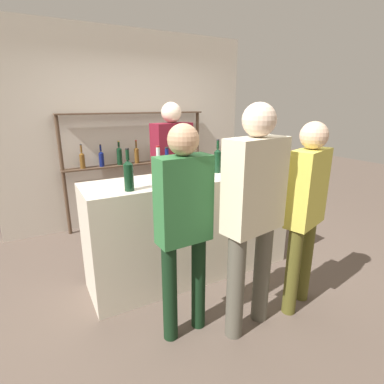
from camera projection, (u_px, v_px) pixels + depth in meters
The scene contains 14 objects.
ground_plane at pixel (192, 271), 3.33m from camera, with size 16.00×16.00×0.00m, color brown.
bar_counter at pixel (192, 226), 3.17m from camera, with size 2.16×0.61×1.09m, color beige.
back_wall at pixel (132, 130), 4.52m from camera, with size 3.76×0.12×2.80m, color beige.
back_shelf at pixel (137, 151), 4.46m from camera, with size 2.14×0.18×1.67m.
counter_bottle_0 at pixel (129, 174), 2.49m from camera, with size 0.08×0.08×0.36m.
counter_bottle_1 at pixel (167, 170), 2.75m from camera, with size 0.09×0.09×0.33m.
counter_bottle_2 at pixel (218, 160), 3.15m from camera, with size 0.07×0.07×0.35m.
counter_bottle_3 at pixel (159, 170), 2.63m from camera, with size 0.09×0.09×0.36m.
wine_glass at pixel (255, 161), 3.20m from camera, with size 0.08×0.08×0.16m.
cork_jar at pixel (247, 160), 3.51m from camera, with size 0.12×0.12×0.15m.
customer_right at pixel (306, 204), 2.51m from camera, with size 0.46×0.31×1.66m.
customer_center at pixel (254, 207), 2.22m from camera, with size 0.52×0.29×1.81m.
server_behind_counter at pixel (172, 165), 3.67m from camera, with size 0.51×0.28×1.81m.
customer_left at pixel (184, 218), 2.18m from camera, with size 0.41×0.22×1.67m.
Camera 1 is at (-1.41, -2.57, 1.80)m, focal length 28.00 mm.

